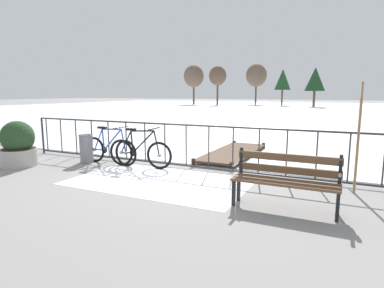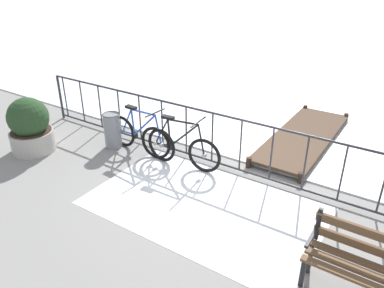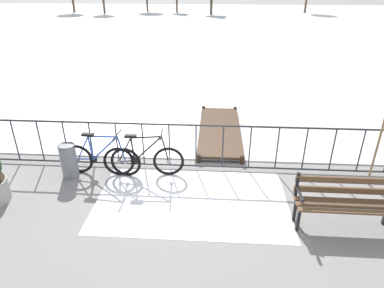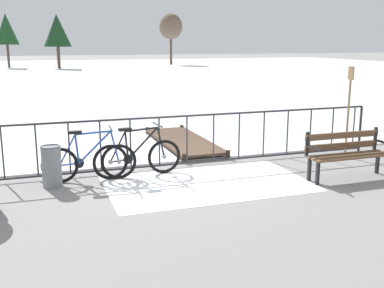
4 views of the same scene
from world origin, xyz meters
name	(u,v)px [view 4 (image 4 of 4)]	position (x,y,z in m)	size (l,w,h in m)	color
ground_plane	(174,168)	(0.00, 0.00, 0.00)	(160.00, 160.00, 0.00)	gray
frozen_pond	(66,75)	(0.00, 28.40, 0.01)	(80.00, 56.00, 0.03)	white
snow_patch	(208,183)	(0.28, -1.20, 0.00)	(3.61, 2.19, 0.01)	white
railing_fence	(173,141)	(0.00, 0.00, 0.56)	(9.06, 0.06, 1.07)	#2D2D33
bicycle_near_railing	(138,157)	(-0.80, -0.33, 0.37)	(1.71, 0.52, 0.97)	black
bicycle_second	(89,162)	(-1.70, -0.35, 0.37)	(1.71, 0.52, 0.97)	black
park_bench	(347,151)	(2.85, -1.69, 0.51)	(1.60, 0.48, 0.89)	brown
trash_bin	(52,166)	(-2.36, -0.47, 0.37)	(0.35, 0.35, 0.73)	gray
oar_upright	(349,106)	(3.86, -0.36, 1.14)	(0.04, 0.16, 1.98)	#937047
wooden_dock	(183,141)	(0.83, 1.93, 0.12)	(1.10, 3.35, 0.20)	#4C3828
tree_far_west	(57,31)	(0.05, 36.91, 3.46)	(2.50, 2.50, 4.96)	brown
tree_west_mid	(171,27)	(12.09, 40.67, 4.03)	(2.49, 2.49, 5.43)	brown
tree_east_mid	(6,29)	(-4.41, 39.80, 3.62)	(2.23, 2.23, 5.08)	brown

